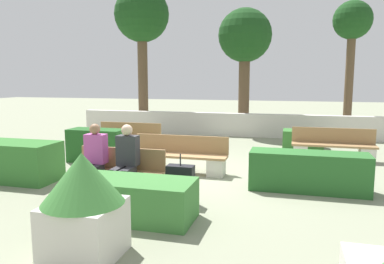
{
  "coord_description": "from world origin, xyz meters",
  "views": [
    {
      "loc": [
        1.85,
        -7.65,
        2.09
      ],
      "look_at": [
        -0.36,
        0.5,
        0.9
      ],
      "focal_mm": 35.0,
      "sensor_mm": 36.0,
      "label": 1
    }
  ],
  "objects_px": {
    "bench_front": "(118,177)",
    "bench_left_side": "(179,158)",
    "bench_back": "(333,148)",
    "suitcase": "(180,185)",
    "person_seated_man": "(93,157)",
    "planter_corner_right": "(83,202)",
    "person_seated_woman": "(125,158)",
    "tree_center_left": "(245,39)",
    "bench_right_side": "(128,140)",
    "tree_center_right": "(352,28)",
    "tree_leftmost": "(142,18)"
  },
  "relations": [
    {
      "from": "bench_front",
      "to": "bench_left_side",
      "type": "distance_m",
      "value": 1.9
    },
    {
      "from": "bench_back",
      "to": "suitcase",
      "type": "bearing_deg",
      "value": -122.8
    },
    {
      "from": "bench_back",
      "to": "person_seated_man",
      "type": "relative_size",
      "value": 1.62
    },
    {
      "from": "planter_corner_right",
      "to": "person_seated_woman",
      "type": "bearing_deg",
      "value": 103.32
    },
    {
      "from": "tree_center_left",
      "to": "bench_left_side",
      "type": "bearing_deg",
      "value": -94.98
    },
    {
      "from": "person_seated_man",
      "to": "bench_back",
      "type": "bearing_deg",
      "value": 43.16
    },
    {
      "from": "bench_left_side",
      "to": "bench_back",
      "type": "height_order",
      "value": "same"
    },
    {
      "from": "person_seated_man",
      "to": "person_seated_woman",
      "type": "distance_m",
      "value": 0.64
    },
    {
      "from": "bench_right_side",
      "to": "suitcase",
      "type": "relative_size",
      "value": 2.24
    },
    {
      "from": "person_seated_woman",
      "to": "suitcase",
      "type": "distance_m",
      "value": 1.12
    },
    {
      "from": "bench_front",
      "to": "bench_back",
      "type": "xyz_separation_m",
      "value": [
        4.09,
        4.1,
        0.02
      ]
    },
    {
      "from": "bench_left_side",
      "to": "person_seated_man",
      "type": "bearing_deg",
      "value": -113.02
    },
    {
      "from": "bench_front",
      "to": "planter_corner_right",
      "type": "xyz_separation_m",
      "value": [
        0.74,
        -2.38,
        0.37
      ]
    },
    {
      "from": "planter_corner_right",
      "to": "suitcase",
      "type": "bearing_deg",
      "value": 76.34
    },
    {
      "from": "bench_front",
      "to": "bench_right_side",
      "type": "relative_size",
      "value": 0.88
    },
    {
      "from": "bench_front",
      "to": "planter_corner_right",
      "type": "relative_size",
      "value": 1.34
    },
    {
      "from": "bench_back",
      "to": "person_seated_woman",
      "type": "relative_size",
      "value": 1.61
    },
    {
      "from": "suitcase",
      "to": "tree_center_left",
      "type": "xyz_separation_m",
      "value": [
        -0.07,
        8.69,
        3.28
      ]
    },
    {
      "from": "bench_back",
      "to": "person_seated_woman",
      "type": "height_order",
      "value": "person_seated_woman"
    },
    {
      "from": "bench_right_side",
      "to": "tree_center_left",
      "type": "bearing_deg",
      "value": 48.89
    },
    {
      "from": "bench_front",
      "to": "planter_corner_right",
      "type": "distance_m",
      "value": 2.52
    },
    {
      "from": "bench_right_side",
      "to": "suitcase",
      "type": "xyz_separation_m",
      "value": [
        2.85,
        -4.09,
        0.01
      ]
    },
    {
      "from": "bench_front",
      "to": "person_seated_woman",
      "type": "xyz_separation_m",
      "value": [
        0.21,
        -0.14,
        0.4
      ]
    },
    {
      "from": "tree_center_left",
      "to": "person_seated_man",
      "type": "bearing_deg",
      "value": -100.68
    },
    {
      "from": "bench_back",
      "to": "tree_center_left",
      "type": "xyz_separation_m",
      "value": [
        -2.9,
        4.35,
        3.29
      ]
    },
    {
      "from": "bench_right_side",
      "to": "planter_corner_right",
      "type": "relative_size",
      "value": 1.53
    },
    {
      "from": "person_seated_woman",
      "to": "tree_center_right",
      "type": "bearing_deg",
      "value": 61.93
    },
    {
      "from": "bench_left_side",
      "to": "planter_corner_right",
      "type": "xyz_separation_m",
      "value": [
        0.13,
        -4.18,
        0.35
      ]
    },
    {
      "from": "bench_right_side",
      "to": "person_seated_woman",
      "type": "xyz_separation_m",
      "value": [
        1.8,
        -3.99,
        0.39
      ]
    },
    {
      "from": "bench_front",
      "to": "person_seated_woman",
      "type": "height_order",
      "value": "person_seated_woman"
    },
    {
      "from": "tree_center_left",
      "to": "tree_center_right",
      "type": "distance_m",
      "value": 3.86
    },
    {
      "from": "bench_right_side",
      "to": "bench_back",
      "type": "height_order",
      "value": "same"
    },
    {
      "from": "person_seated_man",
      "to": "tree_leftmost",
      "type": "height_order",
      "value": "tree_leftmost"
    },
    {
      "from": "bench_right_side",
      "to": "planter_corner_right",
      "type": "height_order",
      "value": "planter_corner_right"
    },
    {
      "from": "person_seated_woman",
      "to": "tree_center_left",
      "type": "distance_m",
      "value": 9.12
    },
    {
      "from": "bench_left_side",
      "to": "suitcase",
      "type": "height_order",
      "value": "suitcase"
    },
    {
      "from": "bench_right_side",
      "to": "bench_left_side",
      "type": "bearing_deg",
      "value": -52.92
    },
    {
      "from": "tree_center_left",
      "to": "suitcase",
      "type": "bearing_deg",
      "value": -89.53
    },
    {
      "from": "person_seated_man",
      "to": "person_seated_woman",
      "type": "bearing_deg",
      "value": 0.08
    },
    {
      "from": "bench_back",
      "to": "suitcase",
      "type": "xyz_separation_m",
      "value": [
        -2.83,
        -4.33,
        0.01
      ]
    },
    {
      "from": "suitcase",
      "to": "planter_corner_right",
      "type": "bearing_deg",
      "value": -103.66
    },
    {
      "from": "bench_back",
      "to": "person_seated_woman",
      "type": "bearing_deg",
      "value": -132.17
    },
    {
      "from": "bench_left_side",
      "to": "bench_back",
      "type": "distance_m",
      "value": 4.17
    },
    {
      "from": "person_seated_woman",
      "to": "tree_center_left",
      "type": "xyz_separation_m",
      "value": [
        0.98,
        8.59,
        2.9
      ]
    },
    {
      "from": "bench_right_side",
      "to": "bench_back",
      "type": "bearing_deg",
      "value": -7.45
    },
    {
      "from": "person_seated_man",
      "to": "tree_center_right",
      "type": "xyz_separation_m",
      "value": [
        5.44,
        9.01,
        3.25
      ]
    },
    {
      "from": "suitcase",
      "to": "tree_center_right",
      "type": "distance_m",
      "value": 10.49
    },
    {
      "from": "bench_right_side",
      "to": "bench_front",
      "type": "bearing_deg",
      "value": -77.49
    },
    {
      "from": "bench_front",
      "to": "tree_center_left",
      "type": "height_order",
      "value": "tree_center_left"
    },
    {
      "from": "tree_leftmost",
      "to": "tree_center_left",
      "type": "relative_size",
      "value": 1.21
    }
  ]
}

